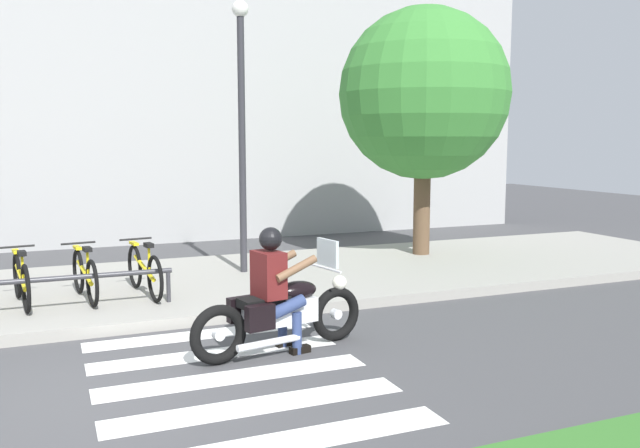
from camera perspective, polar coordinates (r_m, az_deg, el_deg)
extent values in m
plane|color=#424244|center=(6.80, -18.98, -13.90)|extent=(48.00, 48.00, 0.00)
cube|color=gray|center=(10.77, -20.42, -5.75)|extent=(24.00, 4.40, 0.15)
cube|color=white|center=(5.58, -2.83, -18.24)|extent=(2.80, 0.40, 0.01)
cube|color=white|center=(6.28, -5.38, -15.29)|extent=(2.80, 0.40, 0.01)
cube|color=white|center=(6.99, -7.37, -12.91)|extent=(2.80, 0.40, 0.01)
cube|color=white|center=(7.73, -8.95, -10.97)|extent=(2.80, 0.40, 0.01)
cube|color=white|center=(8.47, -10.25, -9.36)|extent=(2.80, 0.40, 0.01)
torus|color=black|center=(8.04, 1.39, -7.76)|extent=(0.67, 0.25, 0.66)
cylinder|color=silver|center=(8.04, 1.39, -7.76)|extent=(0.14, 0.12, 0.12)
torus|color=black|center=(7.28, -8.75, -9.42)|extent=(0.67, 0.25, 0.66)
cylinder|color=silver|center=(7.28, -8.75, -9.42)|extent=(0.14, 0.12, 0.12)
cube|color=silver|center=(7.59, -3.43, -7.56)|extent=(0.89, 0.44, 0.28)
ellipsoid|color=black|center=(7.65, -2.06, -5.75)|extent=(0.56, 0.38, 0.22)
cube|color=black|center=(7.45, -4.86, -6.67)|extent=(0.60, 0.38, 0.10)
cube|color=black|center=(7.59, -6.80, -7.29)|extent=(0.34, 0.18, 0.28)
cube|color=black|center=(7.22, -5.19, -8.04)|extent=(0.34, 0.18, 0.28)
cylinder|color=silver|center=(7.82, 0.47, -3.81)|extent=(0.15, 0.61, 0.03)
sphere|color=white|center=(7.97, 1.69, -5.07)|extent=(0.18, 0.18, 0.18)
cube|color=silver|center=(7.80, 0.66, -2.49)|extent=(0.12, 0.40, 0.32)
cylinder|color=silver|center=(7.40, -4.43, -10.17)|extent=(0.77, 0.23, 0.08)
cube|color=#591919|center=(7.42, -4.46, -4.35)|extent=(0.33, 0.44, 0.52)
sphere|color=black|center=(7.36, -4.28, -1.28)|extent=(0.26, 0.26, 0.26)
cylinder|color=brown|center=(7.70, -3.78, -3.33)|extent=(0.53, 0.19, 0.26)
cylinder|color=brown|center=(7.33, -2.05, -3.85)|extent=(0.53, 0.19, 0.26)
cylinder|color=navy|center=(7.71, -4.04, -6.66)|extent=(0.46, 0.22, 0.24)
cylinder|color=navy|center=(7.85, -3.25, -8.82)|extent=(0.11, 0.11, 0.48)
cube|color=black|center=(7.92, -2.99, -10.16)|extent=(0.25, 0.15, 0.08)
cylinder|color=navy|center=(7.44, -2.80, -7.16)|extent=(0.46, 0.22, 0.24)
cylinder|color=navy|center=(7.58, -2.00, -9.38)|extent=(0.11, 0.11, 0.48)
cube|color=black|center=(7.66, -1.74, -10.76)|extent=(0.25, 0.15, 0.08)
torus|color=black|center=(10.44, -24.64, -4.07)|extent=(0.14, 0.65, 0.65)
torus|color=black|center=(9.48, -24.01, -5.12)|extent=(0.14, 0.65, 0.65)
cylinder|color=gold|center=(9.95, -24.36, -4.19)|extent=(0.18, 0.88, 0.24)
cylinder|color=gold|center=(9.68, -24.25, -3.48)|extent=(0.04, 0.04, 0.40)
cube|color=black|center=(9.64, -24.31, -2.32)|extent=(0.13, 0.21, 0.06)
cylinder|color=black|center=(10.27, -24.71, -1.79)|extent=(0.48, 0.10, 0.03)
cube|color=gold|center=(10.38, -24.74, -2.15)|extent=(0.12, 0.29, 0.04)
torus|color=black|center=(10.43, -20.11, -3.85)|extent=(0.14, 0.66, 0.66)
torus|color=black|center=(9.50, -19.03, -4.86)|extent=(0.14, 0.66, 0.66)
cylinder|color=gold|center=(9.95, -19.61, -3.95)|extent=(0.18, 0.87, 0.24)
cylinder|color=gold|center=(9.68, -19.38, -3.23)|extent=(0.04, 0.04, 0.40)
cube|color=black|center=(9.65, -19.43, -2.06)|extent=(0.13, 0.21, 0.06)
cylinder|color=black|center=(10.26, -20.11, -1.56)|extent=(0.48, 0.10, 0.03)
cube|color=gold|center=(10.37, -20.19, -1.92)|extent=(0.12, 0.29, 0.04)
torus|color=black|center=(10.53, -15.67, -3.55)|extent=(0.15, 0.67, 0.66)
torus|color=black|center=(9.53, -14.02, -4.61)|extent=(0.15, 0.67, 0.66)
cylinder|color=gold|center=(10.02, -14.90, -3.67)|extent=(0.19, 0.95, 0.26)
cylinder|color=gold|center=(9.74, -14.51, -2.95)|extent=(0.04, 0.04, 0.41)
cube|color=black|center=(9.70, -14.55, -1.77)|extent=(0.13, 0.21, 0.06)
cylinder|color=black|center=(10.36, -15.60, -1.25)|extent=(0.48, 0.10, 0.03)
cube|color=gold|center=(10.48, -15.74, -1.62)|extent=(0.12, 0.29, 0.04)
cylinder|color=#333338|center=(9.39, -21.96, -4.40)|extent=(3.07, 0.07, 0.07)
cylinder|color=#333338|center=(9.56, -12.93, -5.24)|extent=(0.06, 0.06, 0.45)
cylinder|color=#2D2D33|center=(11.34, -6.72, 6.23)|extent=(0.12, 0.12, 4.45)
sphere|color=white|center=(11.55, -6.90, 17.94)|extent=(0.28, 0.28, 0.28)
cylinder|color=brown|center=(13.31, 8.76, 1.36)|extent=(0.33, 0.33, 2.14)
sphere|color=#387F33|center=(13.27, 8.95, 11.03)|extent=(3.34, 3.34, 3.34)
cube|color=#A1A1A1|center=(16.24, -21.73, 9.97)|extent=(24.00, 1.20, 6.67)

